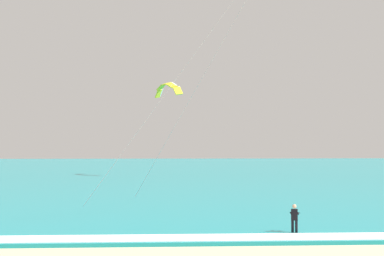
# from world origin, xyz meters

# --- Properties ---
(sea) EXTENTS (200.00, 120.00, 0.20)m
(sea) POSITION_xyz_m (0.00, 70.12, 0.10)
(sea) COLOR teal
(sea) RESTS_ON ground
(surf_foam) EXTENTS (200.00, 1.68, 0.04)m
(surf_foam) POSITION_xyz_m (0.00, 11.12, 0.22)
(surf_foam) COLOR white
(surf_foam) RESTS_ON sea
(surfboard) EXTENTS (0.86, 1.47, 0.09)m
(surfboard) POSITION_xyz_m (0.51, 12.33, 0.03)
(surfboard) COLOR #E04C38
(surfboard) RESTS_ON ground
(kitesurfer) EXTENTS (0.63, 0.62, 1.69)m
(kitesurfer) POSITION_xyz_m (0.52, 12.34, 0.94)
(kitesurfer) COLOR black
(kitesurfer) RESTS_ON ground
(kite_distant) EXTENTS (4.10, 5.16, 2.12)m
(kite_distant) POSITION_xyz_m (-6.67, 54.42, 12.91)
(kite_distant) COLOR yellow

